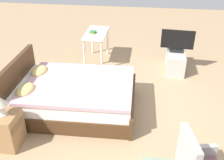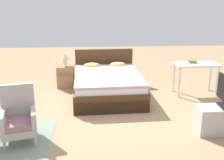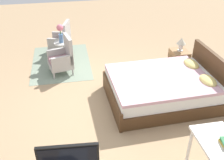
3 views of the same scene
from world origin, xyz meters
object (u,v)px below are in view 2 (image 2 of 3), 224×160
object	(u,v)px
armchair_by_window_right	(19,119)
book_stack	(192,62)
nightstand	(66,76)
bed	(107,84)
table_lamp	(65,58)
vanity_desk	(196,68)
tv_stand	(223,119)

from	to	relation	value
armchair_by_window_right	book_stack	distance (m)	4.21
armchair_by_window_right	nightstand	bearing A→B (deg)	80.17
bed	table_lamp	world-z (taller)	bed
bed	book_stack	world-z (taller)	bed
vanity_desk	nightstand	bearing A→B (deg)	166.38
bed	armchair_by_window_right	world-z (taller)	bed
armchair_by_window_right	table_lamp	xyz separation A→B (m)	(0.48, 2.79, 0.40)
vanity_desk	book_stack	xyz separation A→B (m)	(-0.09, 0.07, 0.15)
tv_stand	nightstand	bearing A→B (deg)	137.68
table_lamp	vanity_desk	world-z (taller)	table_lamp
nightstand	book_stack	distance (m)	3.28
table_lamp	vanity_desk	size ratio (longest dim) A/B	0.32
nightstand	vanity_desk	bearing A→B (deg)	-13.62
nightstand	tv_stand	distance (m)	4.09
bed	tv_stand	world-z (taller)	bed
armchair_by_window_right	book_stack	world-z (taller)	armchair_by_window_right
tv_stand	vanity_desk	bearing A→B (deg)	83.46
nightstand	book_stack	size ratio (longest dim) A/B	2.73
tv_stand	vanity_desk	distance (m)	2.02
armchair_by_window_right	table_lamp	world-z (taller)	armchair_by_window_right
armchair_by_window_right	nightstand	world-z (taller)	armchair_by_window_right
nightstand	tv_stand	xyz separation A→B (m)	(3.02, -2.75, -0.05)
bed	table_lamp	xyz separation A→B (m)	(-1.08, 0.75, 0.49)
table_lamp	nightstand	bearing A→B (deg)	-90.00
vanity_desk	book_stack	size ratio (longest dim) A/B	4.97
tv_stand	book_stack	size ratio (longest dim) A/B	4.58
bed	tv_stand	xyz separation A→B (m)	(1.95, -2.00, -0.06)
table_lamp	book_stack	size ratio (longest dim) A/B	1.58
bed	nightstand	distance (m)	1.31
book_stack	tv_stand	bearing A→B (deg)	-93.85
bed	table_lamp	distance (m)	1.40
bed	armchair_by_window_right	size ratio (longest dim) A/B	2.45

